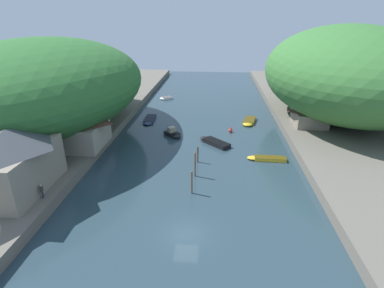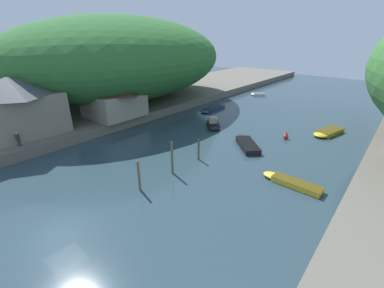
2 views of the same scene
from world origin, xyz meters
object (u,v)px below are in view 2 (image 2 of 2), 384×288
Objects in this scene: boat_small_dinghy at (327,132)px; boat_red_skiff at (257,94)px; boat_white_cruiser at (289,182)px; person_on_quay at (23,135)px; boat_mid_channel at (212,109)px; person_by_boathouse at (18,138)px; channel_buoy_near at (286,136)px; boathouse_shed at (113,100)px; boat_navy_launch at (246,143)px; waterfront_building at (14,106)px; boat_far_right_bank at (213,125)px.

boat_red_skiff is (-20.14, 17.60, -0.05)m from boat_small_dinghy.
boat_white_cruiser is 3.48× the size of person_on_quay.
boat_mid_channel is 31.79m from person_by_boathouse.
person_by_boathouse is (-5.89, -49.36, 2.15)m from boat_red_skiff.
person_by_boathouse is (-5.37, -31.26, 2.17)m from boat_mid_channel.
boat_small_dinghy is at bearing 54.91° from channel_buoy_near.
person_by_boathouse is at bearing 65.08° from boat_small_dinghy.
boathouse_shed reaches higher than boat_navy_launch.
boat_red_skiff is (7.93, 34.71, -3.73)m from boathouse_shed.
boat_mid_channel is 1.11× the size of boat_navy_launch.
boat_small_dinghy is 1.59× the size of boat_red_skiff.
person_by_boathouse is (3.77, -1.48, -2.90)m from waterfront_building.
boat_small_dinghy reaches higher than boat_red_skiff.
boat_white_cruiser is 31.01m from person_on_quay.
boathouse_shed is 1.44× the size of boat_navy_launch.
person_on_quay is 1.00× the size of person_by_boathouse.
boat_white_cruiser is 0.96× the size of boat_small_dinghy.
person_by_boathouse is (2.04, -14.65, -1.58)m from boathouse_shed.
person_by_boathouse is (-18.86, -20.44, 2.07)m from boat_navy_launch.
boat_red_skiff is at bearing 33.08° from boat_white_cruiser.
boat_far_right_bank reaches higher than boat_red_skiff.
boat_red_skiff is at bearing -93.74° from boat_mid_channel.
person_on_quay is 1.11m from person_by_boathouse.
boat_white_cruiser is 5.53× the size of channel_buoy_near.
boathouse_shed is 1.30× the size of boat_mid_channel.
boathouse_shed is at bearing 135.57° from boat_red_skiff.
boat_navy_launch is (7.35, -2.81, -0.17)m from boat_far_right_bank.
person_on_quay is at bearing -132.05° from channel_buoy_near.
boat_small_dinghy reaches higher than boat_mid_channel.
boat_small_dinghy is at bearing 45.46° from waterfront_building.
boat_small_dinghy is 3.62× the size of person_by_boathouse.
channel_buoy_near is at bearing 43.63° from waterfront_building.
boat_navy_launch is at bearing 139.17° from boat_mid_channel.
boat_far_right_bank reaches higher than boat_small_dinghy.
person_on_quay is at bearing -12.70° from waterfront_building.
person_by_boathouse reaches higher than boat_white_cruiser.
person_on_quay is (-19.62, -19.64, 2.07)m from boat_navy_launch.
boat_white_cruiser is (30.67, 13.17, -5.05)m from waterfront_building.
waterfront_building is 2.99× the size of boat_far_right_bank.
person_on_quay reaches higher than channel_buoy_near.
boat_mid_channel is 31.15m from person_on_quay.
boathouse_shed reaches higher than boat_white_cruiser.
person_on_quay is at bearing 63.55° from boat_small_dinghy.
waterfront_building is 49.11m from boat_red_skiff.
waterfront_building is at bearing -97.48° from boathouse_shed.
boat_white_cruiser is at bearing 179.63° from boat_red_skiff.
boat_navy_launch is 27.89m from person_by_boathouse.
boat_far_right_bank is at bearing 113.61° from boat_navy_launch.
boat_white_cruiser is 3.48× the size of person_by_boathouse.
waterfront_building is at bearing 11.38° from boat_far_right_bank.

